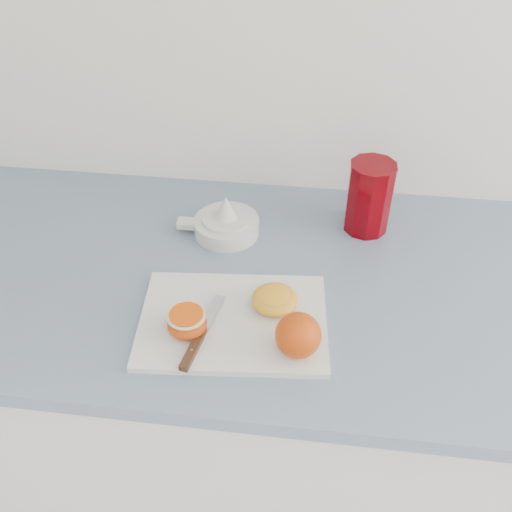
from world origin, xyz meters
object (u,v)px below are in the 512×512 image
at_px(cutting_board, 233,321).
at_px(red_tumbler, 369,200).
at_px(half_orange, 187,323).
at_px(citrus_juicer, 226,223).
at_px(counter, 257,413).

bearing_deg(cutting_board, red_tumbler, 52.99).
distance_m(half_orange, red_tumbler, 0.45).
relative_size(citrus_juicer, red_tumbler, 1.11).
xyz_separation_m(counter, half_orange, (-0.09, -0.17, 0.48)).
distance_m(counter, half_orange, 0.51).
bearing_deg(half_orange, counter, 61.00).
xyz_separation_m(citrus_juicer, red_tumbler, (0.28, 0.05, 0.04)).
bearing_deg(half_orange, red_tumbler, 48.77).
bearing_deg(citrus_juicer, cutting_board, -77.79).
relative_size(counter, cutting_board, 8.08).
distance_m(counter, red_tumbler, 0.57).
distance_m(counter, citrus_juicer, 0.49).
bearing_deg(red_tumbler, counter, -140.38).
bearing_deg(cutting_board, counter, 79.24).
height_order(cutting_board, red_tumbler, red_tumbler).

